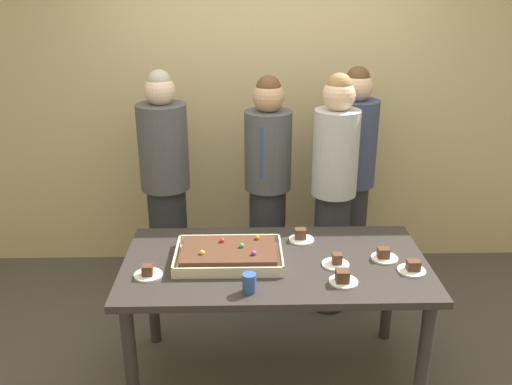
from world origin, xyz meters
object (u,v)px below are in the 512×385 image
object	(u,v)px
sheet_cake	(229,254)
plated_slice_near_left	(412,268)
plated_slice_near_right	(148,273)
person_green_shirt_behind	(268,186)
person_serving_front	(166,182)
plated_slice_far_left	(384,256)
person_far_right_suit	(334,192)
drink_cup_nearest	(249,283)
party_table	(275,276)
plated_slice_far_right	(301,237)
plated_slice_center_front	(343,278)
person_striped_tie_right	(352,175)
plated_slice_center_back	(336,262)

from	to	relation	value
sheet_cake	plated_slice_near_left	world-z (taller)	sheet_cake
plated_slice_near_right	person_green_shirt_behind	xyz separation A→B (m)	(0.68, 1.11, 0.06)
person_serving_front	plated_slice_far_left	bearing A→B (deg)	27.48
plated_slice_near_right	person_far_right_suit	distance (m)	1.43
drink_cup_nearest	party_table	bearing A→B (deg)	65.22
drink_cup_nearest	person_far_right_suit	world-z (taller)	person_far_right_suit
plated_slice_far_right	person_far_right_suit	world-z (taller)	person_far_right_suit
person_green_shirt_behind	person_far_right_suit	size ratio (longest dim) A/B	0.97
party_table	person_serving_front	xyz separation A→B (m)	(-0.74, 1.04, 0.18)
sheet_cake	plated_slice_center_front	xyz separation A→B (m)	(0.59, -0.26, -0.01)
plated_slice_far_left	person_striped_tie_right	world-z (taller)	person_striped_tie_right
plated_slice_far_right	plated_slice_center_back	bearing A→B (deg)	-62.51
plated_slice_far_right	person_striped_tie_right	xyz separation A→B (m)	(0.47, 0.89, 0.07)
plated_slice_far_left	drink_cup_nearest	world-z (taller)	drink_cup_nearest
person_far_right_suit	plated_slice_far_right	bearing A→B (deg)	14.80
plated_slice_center_back	plated_slice_near_left	bearing A→B (deg)	-11.29
plated_slice_far_right	person_serving_front	distance (m)	1.20
plated_slice_center_back	person_serving_front	world-z (taller)	person_serving_front
party_table	person_striped_tie_right	world-z (taller)	person_striped_tie_right
party_table	person_striped_tie_right	size ratio (longest dim) A/B	1.00
plated_slice_center_back	person_green_shirt_behind	world-z (taller)	person_green_shirt_behind
person_serving_front	plated_slice_far_right	bearing A→B (deg)	24.11
plated_slice_far_left	plated_slice_far_right	xyz separation A→B (m)	(-0.44, 0.25, 0.00)
plated_slice_near_right	plated_slice_center_front	world-z (taller)	plated_slice_center_front
sheet_cake	plated_slice_far_right	size ratio (longest dim) A/B	3.94
sheet_cake	drink_cup_nearest	xyz separation A→B (m)	(0.11, -0.33, 0.01)
person_green_shirt_behind	person_far_right_suit	distance (m)	0.49
drink_cup_nearest	person_striped_tie_right	bearing A→B (deg)	61.85
party_table	drink_cup_nearest	world-z (taller)	drink_cup_nearest
person_far_right_suit	plated_slice_center_back	bearing A→B (deg)	36.05
party_table	plated_slice_far_right	size ratio (longest dim) A/B	11.24
party_table	sheet_cake	world-z (taller)	sheet_cake
plated_slice_far_right	plated_slice_center_front	bearing A→B (deg)	-71.65
plated_slice_near_left	person_serving_front	size ratio (longest dim) A/B	0.09
plated_slice_far_right	plated_slice_center_front	xyz separation A→B (m)	(0.17, -0.50, 0.00)
person_green_shirt_behind	plated_slice_near_right	bearing A→B (deg)	-16.22
plated_slice_center_front	party_table	bearing A→B (deg)	144.03
plated_slice_center_front	person_serving_front	bearing A→B (deg)	129.94
drink_cup_nearest	plated_slice_far_right	bearing A→B (deg)	61.20
plated_slice_near_left	plated_slice_far_left	world-z (taller)	plated_slice_far_left
plated_slice_near_left	plated_slice_center_back	world-z (taller)	plated_slice_center_back
plated_slice_near_left	plated_slice_far_left	bearing A→B (deg)	129.71
person_far_right_suit	person_serving_front	bearing A→B (deg)	-60.55
plated_slice_center_front	person_serving_front	distance (m)	1.67
plated_slice_near_right	plated_slice_center_front	bearing A→B (deg)	-5.19
drink_cup_nearest	plated_slice_near_left	bearing A→B (deg)	12.00
party_table	plated_slice_center_back	size ratio (longest dim) A/B	11.24
plated_slice_far_left	plated_slice_far_right	distance (m)	0.50
plated_slice_center_front	person_green_shirt_behind	xyz separation A→B (m)	(-0.34, 1.21, 0.06)
plated_slice_far_right	plated_slice_near_left	bearing A→B (deg)	-34.93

